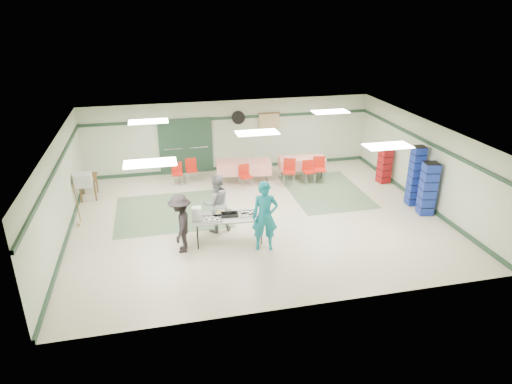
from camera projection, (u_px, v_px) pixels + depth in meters
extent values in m
plane|color=beige|center=(257.00, 217.00, 13.98)|extent=(11.00, 11.00, 0.00)
plane|color=silver|center=(257.00, 132.00, 12.93)|extent=(11.00, 11.00, 0.00)
plane|color=beige|center=(231.00, 136.00, 17.49)|extent=(11.00, 0.00, 11.00)
plane|color=beige|center=(306.00, 252.00, 9.41)|extent=(11.00, 0.00, 11.00)
plane|color=beige|center=(59.00, 193.00, 12.32)|extent=(0.00, 9.00, 9.00)
plane|color=beige|center=(424.00, 163.00, 14.58)|extent=(0.00, 9.00, 9.00)
cube|color=#203B29|center=(230.00, 118.00, 17.19)|extent=(11.00, 0.06, 0.10)
cube|color=#203B29|center=(232.00, 167.00, 17.97)|extent=(11.00, 0.06, 0.12)
cube|color=#203B29|center=(56.00, 168.00, 12.06)|extent=(0.06, 9.00, 0.10)
cube|color=#203B29|center=(68.00, 235.00, 12.83)|extent=(0.06, 9.00, 0.12)
cube|color=#203B29|center=(427.00, 142.00, 14.30)|extent=(0.06, 9.00, 0.10)
cube|color=#203B29|center=(418.00, 200.00, 15.08)|extent=(0.06, 9.00, 0.12)
cube|color=#62805D|center=(173.00, 212.00, 14.36)|extent=(3.50, 3.00, 0.01)
cube|color=#62805D|center=(325.00, 191.00, 15.90)|extent=(2.50, 3.50, 0.01)
cube|color=gray|center=(173.00, 147.00, 17.10)|extent=(0.90, 0.06, 2.10)
cube|color=gray|center=(199.00, 146.00, 17.30)|extent=(0.90, 0.06, 2.10)
cube|color=#203B29|center=(186.00, 147.00, 17.18)|extent=(2.00, 0.03, 2.15)
cylinder|color=black|center=(238.00, 118.00, 17.23)|extent=(0.50, 0.10, 0.50)
cube|color=tan|center=(269.00, 121.00, 17.55)|extent=(0.80, 0.02, 0.60)
cube|color=#A9A9A4|center=(228.00, 217.00, 12.32)|extent=(2.03, 0.94, 0.04)
cylinder|color=black|center=(198.00, 237.00, 12.06)|extent=(0.04, 0.04, 0.72)
cylinder|color=black|center=(261.00, 233.00, 12.30)|extent=(0.04, 0.04, 0.72)
cylinder|color=black|center=(197.00, 226.00, 12.64)|extent=(0.04, 0.04, 0.72)
cylinder|color=black|center=(258.00, 222.00, 12.88)|extent=(0.04, 0.04, 0.72)
cube|color=silver|center=(249.00, 214.00, 12.43)|extent=(0.58, 0.46, 0.02)
cube|color=silver|center=(222.00, 214.00, 12.42)|extent=(0.58, 0.46, 0.02)
cube|color=silver|center=(210.00, 219.00, 12.12)|extent=(0.63, 0.50, 0.02)
cube|color=black|center=(230.00, 214.00, 12.33)|extent=(0.47, 0.31, 0.08)
cube|color=white|center=(197.00, 213.00, 12.08)|extent=(0.27, 0.25, 0.35)
imported|color=teal|center=(265.00, 216.00, 11.89)|extent=(0.76, 0.58, 1.89)
imported|color=gray|center=(216.00, 203.00, 12.88)|extent=(0.93, 0.78, 1.72)
imported|color=black|center=(181.00, 224.00, 11.83)|extent=(0.77, 1.12, 1.60)
cube|color=red|center=(302.00, 158.00, 16.91)|extent=(1.75, 0.92, 0.05)
cube|color=red|center=(302.00, 163.00, 16.98)|extent=(1.76, 0.94, 0.40)
cylinder|color=black|center=(284.00, 171.00, 16.73)|extent=(0.04, 0.04, 0.72)
cylinder|color=black|center=(322.00, 170.00, 16.87)|extent=(0.04, 0.04, 0.72)
cylinder|color=black|center=(282.00, 166.00, 17.24)|extent=(0.04, 0.04, 0.72)
cylinder|color=black|center=(318.00, 165.00, 17.38)|extent=(0.04, 0.04, 0.72)
cube|color=red|center=(244.00, 162.00, 16.46)|extent=(2.05, 1.13, 0.05)
cube|color=red|center=(244.00, 167.00, 16.53)|extent=(2.05, 1.15, 0.40)
cylinder|color=black|center=(222.00, 176.00, 16.25)|extent=(0.04, 0.04, 0.72)
cylinder|color=black|center=(267.00, 175.00, 16.36)|extent=(0.04, 0.04, 0.72)
cylinder|color=black|center=(222.00, 170.00, 16.85)|extent=(0.04, 0.04, 0.72)
cylinder|color=black|center=(265.00, 169.00, 16.96)|extent=(0.04, 0.04, 0.72)
cube|color=red|center=(309.00, 172.00, 16.46)|extent=(0.40, 0.40, 0.04)
cube|color=red|center=(307.00, 165.00, 16.53)|extent=(0.39, 0.05, 0.38)
cylinder|color=silver|center=(306.00, 179.00, 16.37)|extent=(0.02, 0.02, 0.40)
cylinder|color=silver|center=(314.00, 179.00, 16.45)|extent=(0.02, 0.02, 0.40)
cylinder|color=silver|center=(303.00, 177.00, 16.65)|extent=(0.02, 0.02, 0.40)
cylinder|color=silver|center=(311.00, 176.00, 16.72)|extent=(0.02, 0.02, 0.40)
cube|color=red|center=(289.00, 172.00, 16.29)|extent=(0.55, 0.55, 0.04)
cube|color=red|center=(290.00, 164.00, 16.37)|extent=(0.42, 0.18, 0.43)
cylinder|color=silver|center=(284.00, 180.00, 16.24)|extent=(0.02, 0.02, 0.45)
cylinder|color=silver|center=(294.00, 181.00, 16.21)|extent=(0.02, 0.02, 0.45)
cylinder|color=silver|center=(284.00, 177.00, 16.56)|extent=(0.02, 0.02, 0.45)
cylinder|color=silver|center=(294.00, 177.00, 16.53)|extent=(0.02, 0.02, 0.45)
cube|color=red|center=(319.00, 170.00, 16.52)|extent=(0.50, 0.50, 0.04)
cube|color=red|center=(319.00, 162.00, 16.61)|extent=(0.43, 0.12, 0.43)
cylinder|color=silver|center=(315.00, 178.00, 16.46)|extent=(0.02, 0.02, 0.45)
cylinder|color=silver|center=(325.00, 178.00, 16.47)|extent=(0.02, 0.02, 0.45)
cylinder|color=silver|center=(314.00, 175.00, 16.77)|extent=(0.02, 0.02, 0.45)
cylinder|color=silver|center=(323.00, 174.00, 16.79)|extent=(0.02, 0.02, 0.45)
cube|color=red|center=(246.00, 177.00, 15.98)|extent=(0.47, 0.47, 0.04)
cube|color=red|center=(244.00, 169.00, 16.04)|extent=(0.39, 0.13, 0.39)
cylinder|color=silver|center=(244.00, 185.00, 15.87)|extent=(0.02, 0.02, 0.41)
cylinder|color=silver|center=(252.00, 184.00, 16.00)|extent=(0.02, 0.02, 0.41)
cylinder|color=silver|center=(240.00, 182.00, 16.14)|extent=(0.02, 0.02, 0.41)
cylinder|color=silver|center=(248.00, 181.00, 16.26)|extent=(0.02, 0.02, 0.41)
cube|color=red|center=(192.00, 171.00, 16.55)|extent=(0.40, 0.40, 0.04)
cube|color=red|center=(191.00, 163.00, 16.63)|extent=(0.40, 0.04, 0.40)
cylinder|color=silver|center=(188.00, 178.00, 16.47)|extent=(0.02, 0.02, 0.42)
cylinder|color=silver|center=(197.00, 178.00, 16.53)|extent=(0.02, 0.02, 0.42)
cylinder|color=silver|center=(187.00, 175.00, 16.75)|extent=(0.02, 0.02, 0.42)
cylinder|color=silver|center=(196.00, 175.00, 16.82)|extent=(0.02, 0.02, 0.42)
cube|color=red|center=(177.00, 174.00, 16.27)|extent=(0.40, 0.40, 0.04)
cube|color=red|center=(177.00, 167.00, 16.35)|extent=(0.38, 0.06, 0.38)
cylinder|color=silver|center=(173.00, 182.00, 16.19)|extent=(0.02, 0.02, 0.40)
cylinder|color=silver|center=(182.00, 181.00, 16.24)|extent=(0.02, 0.02, 0.40)
cylinder|color=silver|center=(173.00, 179.00, 16.47)|extent=(0.02, 0.02, 0.40)
cylinder|color=silver|center=(182.00, 178.00, 16.52)|extent=(0.02, 0.02, 0.40)
cube|color=#1A2C9E|center=(415.00, 176.00, 14.52)|extent=(0.41, 0.41, 1.97)
cube|color=#9F0F17|center=(384.00, 166.00, 16.44)|extent=(0.43, 0.43, 1.27)
cube|color=#1A2C9E|center=(428.00, 189.00, 13.91)|extent=(0.51, 0.51, 1.68)
cube|color=brown|center=(87.00, 177.00, 15.12)|extent=(0.59, 0.89, 0.05)
cube|color=brown|center=(81.00, 193.00, 14.89)|extent=(0.05, 0.05, 0.70)
cube|color=brown|center=(95.00, 191.00, 14.99)|extent=(0.05, 0.05, 0.70)
cube|color=brown|center=(83.00, 184.00, 15.54)|extent=(0.05, 0.05, 0.70)
cube|color=brown|center=(97.00, 183.00, 15.64)|extent=(0.05, 0.05, 0.70)
cube|color=#B8B8B3|center=(83.00, 180.00, 14.28)|extent=(0.54, 0.48, 0.41)
cylinder|color=brown|center=(77.00, 204.00, 13.30)|extent=(0.08, 0.21, 1.29)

